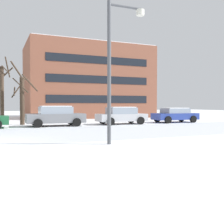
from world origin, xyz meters
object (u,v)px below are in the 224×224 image
(parked_car_silver, at_px, (121,115))
(parked_car_blue, at_px, (175,115))
(street_lamp, at_px, (116,58))
(parked_car_gray, at_px, (56,116))

(parked_car_silver, relative_size, parked_car_blue, 0.99)
(parked_car_silver, distance_m, parked_car_blue, 5.55)
(street_lamp, xyz_separation_m, parked_car_silver, (5.04, 10.22, -2.89))
(parked_car_gray, bearing_deg, street_lamp, -87.20)
(street_lamp, relative_size, parked_car_blue, 1.42)
(parked_car_silver, height_order, parked_car_blue, parked_car_silver)
(parked_car_silver, bearing_deg, parked_car_gray, 178.89)
(parked_car_gray, relative_size, parked_car_silver, 1.06)
(parked_car_gray, height_order, parked_car_silver, parked_car_gray)
(street_lamp, bearing_deg, parked_car_blue, 44.22)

